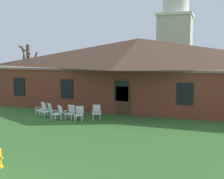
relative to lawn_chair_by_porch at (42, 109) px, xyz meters
The scene contains 9 objects.
brick_building 9.38m from the lawn_chair_by_porch, 53.19° to the left, with size 23.58×10.40×5.90m.
dome_tower 27.71m from the lawn_chair_by_porch, 76.86° to the left, with size 5.18×5.18×16.26m.
lawn_chair_by_porch is the anchor object (origin of this frame).
lawn_chair_near_door 0.77m from the lawn_chair_by_porch, 24.80° to the right, with size 0.84×0.87×0.96m.
lawn_chair_left_end 2.00m from the lawn_chair_by_porch, 23.57° to the right, with size 0.84×0.86×0.96m.
lawn_chair_middle 2.59m from the lawn_chair_by_porch, ahead, with size 0.64×0.67×0.96m.
lawn_chair_right_end 3.38m from the lawn_chair_by_porch, ahead, with size 0.73×0.78×0.96m.
lawn_chair_far_side 4.24m from the lawn_chair_by_porch, ahead, with size 0.79×0.83×0.96m.
bare_tree_beside_building 11.05m from the lawn_chair_by_porch, 130.97° to the left, with size 1.73×1.76×5.56m.
Camera 1 is at (6.28, -5.68, 4.26)m, focal length 44.95 mm.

